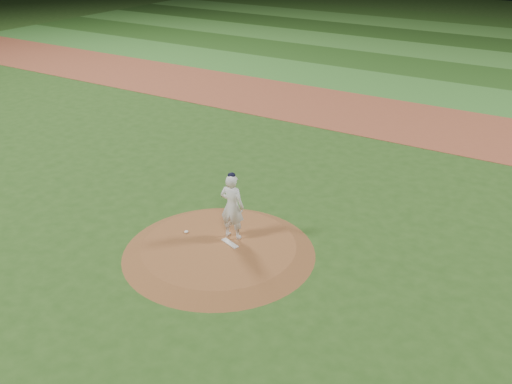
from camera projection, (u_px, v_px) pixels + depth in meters
name	position (u px, v px, depth m)	size (l,w,h in m)	color
ground	(219.00, 253.00, 16.30)	(120.00, 120.00, 0.00)	#284E19
infield_dirt_band	(389.00, 118.00, 26.98)	(70.00, 6.00, 0.02)	brown
outfield_stripe_0	(424.00, 91.00, 31.18)	(70.00, 5.00, 0.02)	#37792C
outfield_stripe_1	(449.00, 71.00, 35.00)	(70.00, 5.00, 0.02)	#234E19
outfield_stripe_2	(468.00, 56.00, 38.81)	(70.00, 5.00, 0.02)	#3A7A2C
outfield_stripe_3	(485.00, 43.00, 42.63)	(70.00, 5.00, 0.02)	#204516
outfield_stripe_4	(498.00, 32.00, 46.45)	(70.00, 5.00, 0.02)	#3D7A2C
outfield_stripe_5	(510.00, 23.00, 50.26)	(70.00, 5.00, 0.02)	#274F19
pitchers_mound	(219.00, 249.00, 16.24)	(5.50, 5.50, 0.25)	brown
pitching_rubber	(230.00, 243.00, 16.25)	(0.63, 0.16, 0.03)	white
rosin_bag	(186.00, 232.00, 16.80)	(0.12, 0.12, 0.07)	white
pitcher_on_mound	(232.00, 206.00, 16.17)	(0.77, 0.56, 2.04)	white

